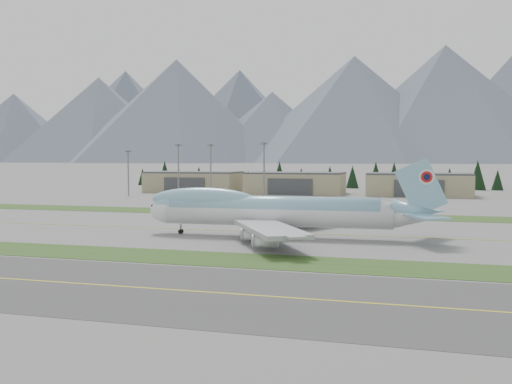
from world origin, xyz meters
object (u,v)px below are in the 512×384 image
(boeing_747_freighter, at_px, (273,211))
(service_vehicle_b, at_px, (324,200))
(service_vehicle_a, at_px, (260,198))
(hangar_left, at_px, (194,182))
(hangar_right, at_px, (419,184))
(hangar_center, at_px, (295,183))
(service_vehicle_c, at_px, (423,199))

(boeing_747_freighter, xyz_separation_m, service_vehicle_b, (-6.68, 117.77, -5.95))
(boeing_747_freighter, relative_size, service_vehicle_a, 22.02)
(hangar_left, height_order, hangar_right, same)
(hangar_right, bearing_deg, hangar_left, 180.00)
(hangar_right, bearing_deg, boeing_747_freighter, -101.70)
(boeing_747_freighter, bearing_deg, hangar_center, 98.02)
(service_vehicle_b, bearing_deg, hangar_right, -20.00)
(hangar_center, height_order, hangar_right, same)
(service_vehicle_b, relative_size, service_vehicle_c, 1.11)
(service_vehicle_a, height_order, service_vehicle_c, service_vehicle_c)
(boeing_747_freighter, distance_m, service_vehicle_c, 140.47)
(hangar_left, relative_size, hangar_right, 1.00)
(hangar_left, relative_size, hangar_center, 1.00)
(boeing_747_freighter, relative_size, hangar_left, 1.42)
(hangar_right, distance_m, service_vehicle_c, 21.77)
(hangar_center, relative_size, service_vehicle_b, 11.78)
(service_vehicle_b, bearing_deg, service_vehicle_a, 103.78)
(hangar_right, relative_size, service_vehicle_a, 15.52)
(hangar_center, bearing_deg, boeing_747_freighter, -80.08)
(service_vehicle_b, distance_m, service_vehicle_c, 44.93)
(boeing_747_freighter, height_order, hangar_center, boeing_747_freighter)
(boeing_747_freighter, bearing_deg, service_vehicle_b, 91.35)
(hangar_right, xyz_separation_m, service_vehicle_a, (-69.51, -33.35, -5.39))
(service_vehicle_a, bearing_deg, hangar_center, 49.55)
(service_vehicle_a, relative_size, service_vehicle_b, 0.76)
(hangar_left, bearing_deg, service_vehicle_a, -36.25)
(hangar_left, bearing_deg, service_vehicle_c, -10.19)
(hangar_left, bearing_deg, boeing_747_freighter, -62.30)
(hangar_center, relative_size, hangar_right, 1.00)
(boeing_747_freighter, bearing_deg, hangar_right, 76.40)
(service_vehicle_a, xyz_separation_m, service_vehicle_c, (71.34, 12.34, 0.00))
(hangar_left, bearing_deg, hangar_right, 0.00)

